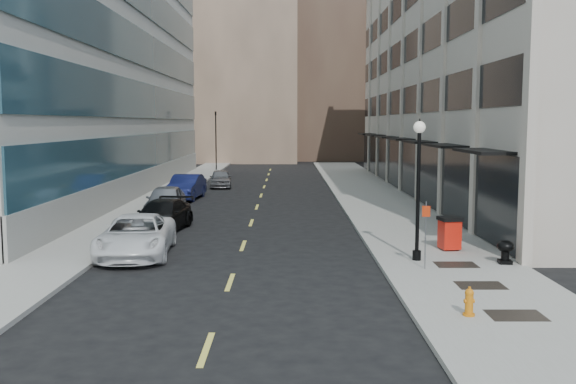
{
  "coord_description": "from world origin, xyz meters",
  "views": [
    {
      "loc": [
        1.8,
        -17.77,
        5.02
      ],
      "look_at": [
        1.83,
        8.48,
        2.16
      ],
      "focal_mm": 40.0,
      "sensor_mm": 36.0,
      "label": 1
    }
  ],
  "objects_px": {
    "car_white_van": "(136,236)",
    "car_grey_sedan": "(221,178)",
    "urn_planter": "(505,250)",
    "car_black_pickup": "(162,216)",
    "fire_hydrant": "(469,302)",
    "car_silver_sedan": "(166,200)",
    "sign_post": "(426,225)",
    "traffic_signal": "(216,115)",
    "trash_bin": "(450,232)",
    "lamppost": "(418,177)",
    "car_blue_sedan": "(186,187)"
  },
  "relations": [
    {
      "from": "car_blue_sedan",
      "to": "car_grey_sedan",
      "type": "bearing_deg",
      "value": 83.97
    },
    {
      "from": "car_white_van",
      "to": "car_silver_sedan",
      "type": "xyz_separation_m",
      "value": [
        -0.92,
        10.72,
        0.04
      ]
    },
    {
      "from": "car_silver_sedan",
      "to": "lamppost",
      "type": "relative_size",
      "value": 0.94
    },
    {
      "from": "fire_hydrant",
      "to": "urn_planter",
      "type": "relative_size",
      "value": 0.92
    },
    {
      "from": "traffic_signal",
      "to": "trash_bin",
      "type": "height_order",
      "value": "traffic_signal"
    },
    {
      "from": "car_black_pickup",
      "to": "fire_hydrant",
      "type": "bearing_deg",
      "value": -44.76
    },
    {
      "from": "sign_post",
      "to": "car_blue_sedan",
      "type": "bearing_deg",
      "value": 124.56
    },
    {
      "from": "fire_hydrant",
      "to": "urn_planter",
      "type": "distance_m",
      "value": 6.69
    },
    {
      "from": "lamppost",
      "to": "sign_post",
      "type": "distance_m",
      "value": 2.01
    },
    {
      "from": "car_silver_sedan",
      "to": "car_grey_sedan",
      "type": "xyz_separation_m",
      "value": [
        1.45,
        14.82,
        -0.11
      ]
    },
    {
      "from": "car_grey_sedan",
      "to": "lamppost",
      "type": "xyz_separation_m",
      "value": [
        9.75,
        -26.97,
        2.41
      ]
    },
    {
      "from": "lamppost",
      "to": "urn_planter",
      "type": "xyz_separation_m",
      "value": [
        2.94,
        -0.58,
        -2.45
      ]
    },
    {
      "from": "car_silver_sedan",
      "to": "sign_post",
      "type": "bearing_deg",
      "value": -52.87
    },
    {
      "from": "fire_hydrant",
      "to": "car_black_pickup",
      "type": "bearing_deg",
      "value": 122.86
    },
    {
      "from": "car_white_van",
      "to": "fire_hydrant",
      "type": "distance_m",
      "value": 13.03
    },
    {
      "from": "traffic_signal",
      "to": "car_blue_sedan",
      "type": "distance_m",
      "value": 24.68
    },
    {
      "from": "urn_planter",
      "to": "car_grey_sedan",
      "type": "bearing_deg",
      "value": 114.74
    },
    {
      "from": "sign_post",
      "to": "traffic_signal",
      "type": "bearing_deg",
      "value": 110.92
    },
    {
      "from": "car_white_van",
      "to": "sign_post",
      "type": "height_order",
      "value": "sign_post"
    },
    {
      "from": "traffic_signal",
      "to": "car_white_van",
      "type": "xyz_separation_m",
      "value": [
        1.62,
        -42.0,
        -4.95
      ]
    },
    {
      "from": "car_grey_sedan",
      "to": "urn_planter",
      "type": "bearing_deg",
      "value": -71.12
    },
    {
      "from": "car_silver_sedan",
      "to": "car_blue_sedan",
      "type": "bearing_deg",
      "value": 87.48
    },
    {
      "from": "car_black_pickup",
      "to": "car_silver_sedan",
      "type": "distance_m",
      "value": 5.22
    },
    {
      "from": "car_black_pickup",
      "to": "traffic_signal",
      "type": "bearing_deg",
      "value": 100.08
    },
    {
      "from": "car_white_van",
      "to": "car_grey_sedan",
      "type": "bearing_deg",
      "value": 84.25
    },
    {
      "from": "car_white_van",
      "to": "car_silver_sedan",
      "type": "relative_size",
      "value": 1.17
    },
    {
      "from": "car_white_van",
      "to": "car_grey_sedan",
      "type": "height_order",
      "value": "car_white_van"
    },
    {
      "from": "lamppost",
      "to": "fire_hydrant",
      "type": "bearing_deg",
      "value": -90.0
    },
    {
      "from": "car_silver_sedan",
      "to": "urn_planter",
      "type": "xyz_separation_m",
      "value": [
        14.14,
        -12.72,
        -0.16
      ]
    },
    {
      "from": "traffic_signal",
      "to": "car_black_pickup",
      "type": "height_order",
      "value": "traffic_signal"
    },
    {
      "from": "car_black_pickup",
      "to": "car_grey_sedan",
      "type": "distance_m",
      "value": 19.99
    },
    {
      "from": "traffic_signal",
      "to": "sign_post",
      "type": "bearing_deg",
      "value": -75.12
    },
    {
      "from": "car_silver_sedan",
      "to": "trash_bin",
      "type": "xyz_separation_m",
      "value": [
        12.82,
        -10.31,
        0.03
      ]
    },
    {
      "from": "traffic_signal",
      "to": "sign_post",
      "type": "relative_size",
      "value": 3.08
    },
    {
      "from": "car_black_pickup",
      "to": "lamppost",
      "type": "distance_m",
      "value": 12.76
    },
    {
      "from": "trash_bin",
      "to": "lamppost",
      "type": "bearing_deg",
      "value": -140.99
    },
    {
      "from": "traffic_signal",
      "to": "urn_planter",
      "type": "xyz_separation_m",
      "value": [
        14.84,
        -44.0,
        -5.07
      ]
    },
    {
      "from": "traffic_signal",
      "to": "car_white_van",
      "type": "height_order",
      "value": "traffic_signal"
    },
    {
      "from": "car_grey_sedan",
      "to": "sign_post",
      "type": "relative_size",
      "value": 1.79
    },
    {
      "from": "car_black_pickup",
      "to": "fire_hydrant",
      "type": "relative_size",
      "value": 6.56
    },
    {
      "from": "fire_hydrant",
      "to": "lamppost",
      "type": "height_order",
      "value": "lamppost"
    },
    {
      "from": "car_white_van",
      "to": "sign_post",
      "type": "bearing_deg",
      "value": -19.74
    },
    {
      "from": "trash_bin",
      "to": "sign_post",
      "type": "xyz_separation_m",
      "value": [
        -1.62,
        -3.2,
        0.79
      ]
    },
    {
      "from": "car_grey_sedan",
      "to": "sign_post",
      "type": "height_order",
      "value": "sign_post"
    },
    {
      "from": "fire_hydrant",
      "to": "lamppost",
      "type": "relative_size",
      "value": 0.15
    },
    {
      "from": "car_grey_sedan",
      "to": "fire_hydrant",
      "type": "distance_m",
      "value": 34.93
    },
    {
      "from": "urn_planter",
      "to": "car_white_van",
      "type": "bearing_deg",
      "value": 171.4
    },
    {
      "from": "car_white_van",
      "to": "sign_post",
      "type": "relative_size",
      "value": 2.43
    },
    {
      "from": "traffic_signal",
      "to": "trash_bin",
      "type": "relative_size",
      "value": 5.5
    },
    {
      "from": "traffic_signal",
      "to": "lamppost",
      "type": "distance_m",
      "value": 45.1
    }
  ]
}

